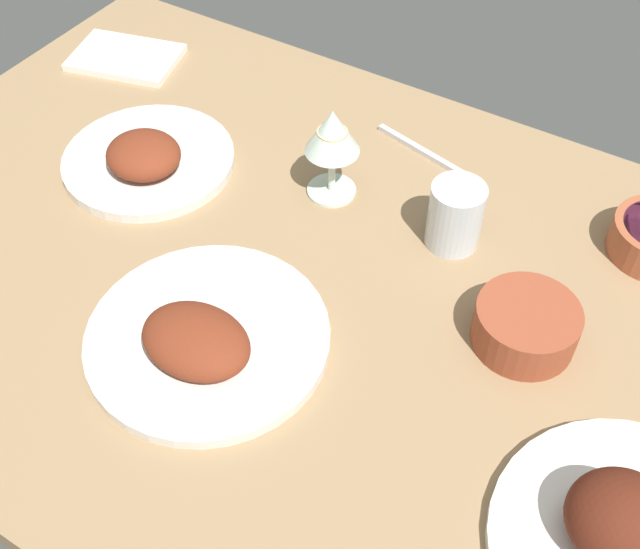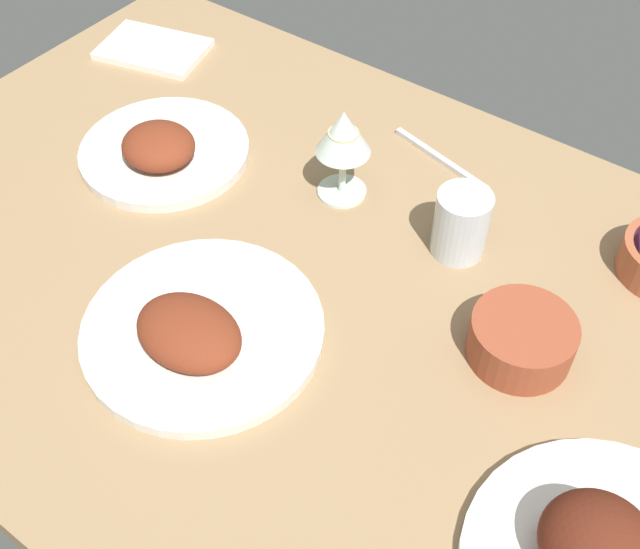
# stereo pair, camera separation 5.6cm
# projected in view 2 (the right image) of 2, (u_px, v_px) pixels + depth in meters

# --- Properties ---
(dining_table) EXTENTS (1.40, 0.90, 0.04)m
(dining_table) POSITION_uv_depth(u_px,v_px,m) (320.00, 295.00, 1.03)
(dining_table) COLOR #937551
(dining_table) RESTS_ON ground
(plate_far_side) EXTENTS (0.25, 0.25, 0.07)m
(plate_far_side) POSITION_uv_depth(u_px,v_px,m) (162.00, 149.00, 1.17)
(plate_far_side) COLOR silver
(plate_far_side) RESTS_ON dining_table
(plate_center_main) EXTENTS (0.29, 0.29, 0.07)m
(plate_center_main) POSITION_uv_depth(u_px,v_px,m) (198.00, 331.00, 0.94)
(plate_center_main) COLOR silver
(plate_center_main) RESTS_ON dining_table
(bowl_pasta) EXTENTS (0.12, 0.12, 0.06)m
(bowl_pasta) POSITION_uv_depth(u_px,v_px,m) (522.00, 338.00, 0.92)
(bowl_pasta) COLOR brown
(bowl_pasta) RESTS_ON dining_table
(wine_glass) EXTENTS (0.08, 0.08, 0.14)m
(wine_glass) POSITION_uv_depth(u_px,v_px,m) (343.00, 137.00, 1.06)
(wine_glass) COLOR silver
(wine_glass) RESTS_ON dining_table
(water_tumbler) EXTENTS (0.07, 0.07, 0.09)m
(water_tumbler) POSITION_uv_depth(u_px,v_px,m) (461.00, 224.00, 1.03)
(water_tumbler) COLOR silver
(water_tumbler) RESTS_ON dining_table
(folded_napkin) EXTENTS (0.20, 0.16, 0.01)m
(folded_napkin) POSITION_uv_depth(u_px,v_px,m) (153.00, 49.00, 1.37)
(folded_napkin) COLOR white
(folded_napkin) RESTS_ON dining_table
(fork_loose) EXTENTS (0.18, 0.05, 0.01)m
(fork_loose) POSITION_uv_depth(u_px,v_px,m) (441.00, 159.00, 1.18)
(fork_loose) COLOR silver
(fork_loose) RESTS_ON dining_table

